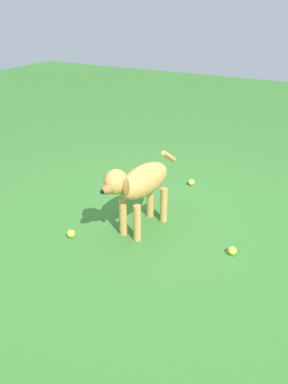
{
  "coord_description": "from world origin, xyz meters",
  "views": [
    {
      "loc": [
        2.63,
        1.34,
        1.76
      ],
      "look_at": [
        0.07,
        -0.02,
        0.33
      ],
      "focal_mm": 37.39,
      "sensor_mm": 36.0,
      "label": 1
    }
  ],
  "objects_px": {
    "tennis_ball_2": "(71,234)",
    "tennis_ball_1": "(191,182)",
    "dog": "(140,184)",
    "tennis_ball_0": "(232,251)"
  },
  "relations": [
    {
      "from": "tennis_ball_2",
      "to": "tennis_ball_1",
      "type": "bearing_deg",
      "value": 160.38
    },
    {
      "from": "tennis_ball_2",
      "to": "dog",
      "type": "bearing_deg",
      "value": 129.32
    },
    {
      "from": "dog",
      "to": "tennis_ball_2",
      "type": "bearing_deg",
      "value": -42.0
    },
    {
      "from": "tennis_ball_1",
      "to": "tennis_ball_2",
      "type": "xyz_separation_m",
      "value": [
        1.37,
        -0.49,
        0.0
      ]
    },
    {
      "from": "tennis_ball_1",
      "to": "tennis_ball_2",
      "type": "height_order",
      "value": "same"
    },
    {
      "from": "tennis_ball_1",
      "to": "tennis_ball_0",
      "type": "bearing_deg",
      "value": 36.26
    },
    {
      "from": "dog",
      "to": "tennis_ball_0",
      "type": "xyz_separation_m",
      "value": [
        -0.02,
        0.78,
        -0.39
      ]
    },
    {
      "from": "dog",
      "to": "tennis_ball_2",
      "type": "relative_size",
      "value": 14.3
    },
    {
      "from": "dog",
      "to": "tennis_ball_0",
      "type": "distance_m",
      "value": 0.87
    },
    {
      "from": "dog",
      "to": "tennis_ball_1",
      "type": "relative_size",
      "value": 14.3
    }
  ]
}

